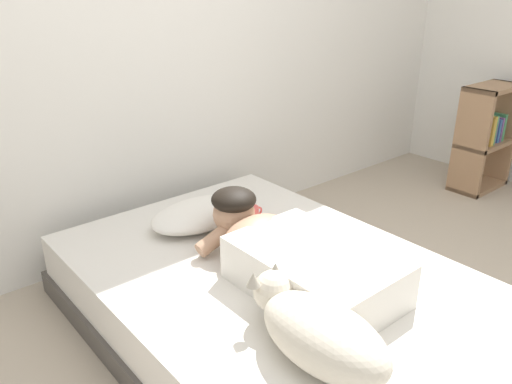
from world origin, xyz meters
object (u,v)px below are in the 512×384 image
Objects in this scene: bed at (285,310)px; bookshelf at (485,136)px; dog at (317,330)px; coffee_cup at (250,214)px; cell_phone at (288,291)px; pillow at (200,214)px; person_lying at (290,254)px.

bed is 2.29m from bookshelf.
bookshelf reaches higher than dog.
cell_phone is (-0.29, -0.58, -0.03)m from coffee_cup.
pillow is at bearing 83.79° from cell_phone.
bookshelf reaches higher than coffee_cup.
coffee_cup is (0.20, 0.50, -0.07)m from person_lying.
person_lying is 0.48m from dog.
cell_phone is at bearing -129.38° from bed.
dog is 4.11× the size of cell_phone.
coffee_cup is 2.03m from bookshelf.
person_lying is at bearing -89.55° from pillow.
coffee_cup is 0.17× the size of bookshelf.
bed is 0.26m from person_lying.
pillow is 0.25m from coffee_cup.
coffee_cup is at bearing -31.55° from pillow.
coffee_cup is at bearing 63.63° from cell_phone.
pillow is 4.16× the size of coffee_cup.
bed is 0.58m from coffee_cup.
dog is 2.60m from bookshelf.
cell_phone reaches higher than bed.
bed is 0.19m from cell_phone.
person_lying reaches higher than cell_phone.
bookshelf reaches higher than cell_phone.
cell_phone is (-0.08, -0.08, -0.10)m from person_lying.
dog is 0.77× the size of bookshelf.
dog reaches higher than coffee_cup.
cell_phone is at bearing -96.21° from pillow.
person_lying is at bearing -171.29° from bookshelf.
cell_phone is (-0.07, -0.08, 0.16)m from bed.
pillow is 0.90× the size of dog.
person_lying is (0.02, 0.00, 0.26)m from bed.
dog reaches higher than pillow.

